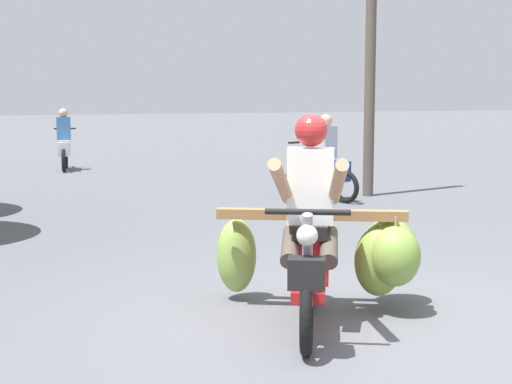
% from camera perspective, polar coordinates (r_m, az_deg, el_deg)
% --- Properties ---
extents(ground_plane, '(120.00, 120.00, 0.00)m').
position_cam_1_polar(ground_plane, '(5.89, 6.07, -9.78)').
color(ground_plane, '#56595E').
extents(motorbike_main_loaded, '(1.73, 1.92, 1.58)m').
position_cam_1_polar(motorbike_main_loaded, '(6.02, 5.83, -4.06)').
color(motorbike_main_loaded, black).
rests_on(motorbike_main_loaded, ground).
extents(motorbike_distant_ahead_left, '(0.58, 1.60, 1.40)m').
position_cam_1_polar(motorbike_distant_ahead_left, '(18.00, -14.00, 3.38)').
color(motorbike_distant_ahead_left, black).
rests_on(motorbike_distant_ahead_left, ground).
extents(motorbike_distant_ahead_right, '(0.70, 1.56, 1.40)m').
position_cam_1_polar(motorbike_distant_ahead_right, '(12.56, 5.06, 1.96)').
color(motorbike_distant_ahead_right, black).
rests_on(motorbike_distant_ahead_right, ground).
extents(utility_pole, '(0.18, 0.18, 5.97)m').
position_cam_1_polar(utility_pole, '(13.21, 8.51, 12.69)').
color(utility_pole, brown).
rests_on(utility_pole, ground).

